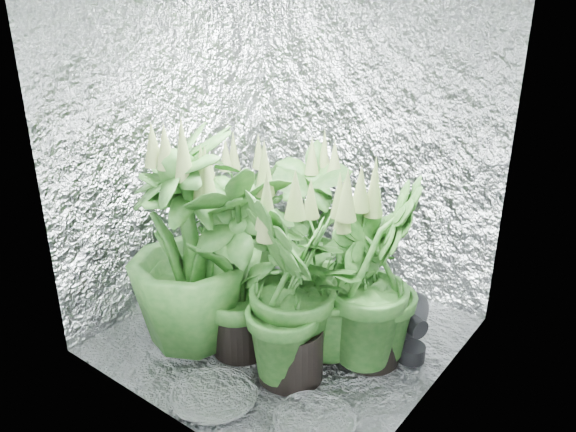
# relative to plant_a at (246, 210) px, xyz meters

# --- Properties ---
(ground) EXTENTS (1.60, 1.60, 0.00)m
(ground) POSITION_rel_plant_a_xyz_m (0.64, -0.42, -0.43)
(ground) COLOR silver
(ground) RESTS_ON ground
(walls) EXTENTS (1.62, 1.62, 2.00)m
(walls) POSITION_rel_plant_a_xyz_m (0.64, -0.42, 0.57)
(walls) COLOR silver
(walls) RESTS_ON ground
(plant_a) EXTENTS (0.95, 0.95, 0.91)m
(plant_a) POSITION_rel_plant_a_xyz_m (0.00, 0.00, 0.00)
(plant_a) COLOR black
(plant_a) RESTS_ON ground
(plant_b) EXTENTS (0.62, 0.62, 0.95)m
(plant_b) POSITION_rel_plant_a_xyz_m (0.43, 0.11, 0.00)
(plant_b) COLOR black
(plant_b) RESTS_ON ground
(plant_c) EXTENTS (0.54, 0.54, 1.01)m
(plant_c) POSITION_rel_plant_a_xyz_m (1.10, -0.34, 0.03)
(plant_c) COLOR black
(plant_c) RESTS_ON ground
(plant_d) EXTENTS (0.64, 0.64, 0.90)m
(plant_d) POSITION_rel_plant_a_xyz_m (0.18, -0.41, -0.02)
(plant_d) COLOR black
(plant_d) RESTS_ON ground
(plant_e) EXTENTS (1.01, 1.01, 0.94)m
(plant_e) POSITION_rel_plant_a_xyz_m (0.87, -0.43, 0.01)
(plant_e) COLOR black
(plant_e) RESTS_ON ground
(plant_f) EXTENTS (0.71, 0.71, 1.10)m
(plant_f) POSITION_rel_plant_a_xyz_m (0.54, -0.66, 0.07)
(plant_f) COLOR black
(plant_f) RESTS_ON ground
(plant_g) EXTENTS (0.70, 0.70, 1.03)m
(plant_g) POSITION_rel_plant_a_xyz_m (0.87, -0.68, 0.04)
(plant_g) COLOR black
(plant_g) RESTS_ON ground
(plant_h) EXTENTS (0.86, 0.86, 1.21)m
(plant_h) POSITION_rel_plant_a_xyz_m (0.29, -0.76, 0.14)
(plant_h) COLOR black
(plant_h) RESTS_ON ground
(circulation_fan) EXTENTS (0.19, 0.29, 0.35)m
(circulation_fan) POSITION_rel_plant_a_xyz_m (1.24, -0.21, -0.28)
(circulation_fan) COLOR black
(circulation_fan) RESTS_ON ground
(plant_label) EXTENTS (0.05, 0.02, 0.09)m
(plant_label) POSITION_rel_plant_a_xyz_m (0.35, -0.79, -0.13)
(plant_label) COLOR white
(plant_label) RESTS_ON plant_h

